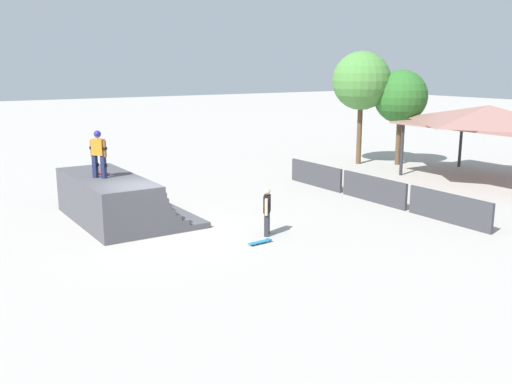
% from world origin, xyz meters
% --- Properties ---
extents(ground_plane, '(160.00, 160.00, 0.00)m').
position_xyz_m(ground_plane, '(0.00, 0.00, 0.00)').
color(ground_plane, '#ADA8A0').
extents(quarter_pipe_ramp, '(5.45, 3.73, 1.63)m').
position_xyz_m(quarter_pipe_ramp, '(-2.26, -0.40, 0.73)').
color(quarter_pipe_ramp, '#4C4C51').
rests_on(quarter_pipe_ramp, ground).
extents(skater_on_deck, '(0.65, 0.54, 1.65)m').
position_xyz_m(skater_on_deck, '(-2.16, -0.93, 2.58)').
color(skater_on_deck, '#1E2347').
rests_on(skater_on_deck, quarter_pipe_ramp).
extents(skateboard_on_deck, '(0.87, 0.41, 0.09)m').
position_xyz_m(skateboard_on_deck, '(-2.74, -0.69, 1.69)').
color(skateboard_on_deck, blue).
rests_on(skateboard_on_deck, quarter_pipe_ramp).
extents(bystander_walking, '(0.55, 0.48, 1.58)m').
position_xyz_m(bystander_walking, '(2.19, 3.15, 0.88)').
color(bystander_walking, '#2D2D33').
rests_on(bystander_walking, ground).
extents(skateboard_on_ground, '(0.27, 0.84, 0.09)m').
position_xyz_m(skateboard_on_ground, '(2.87, 2.46, 0.06)').
color(skateboard_on_ground, red).
rests_on(skateboard_on_ground, ground).
extents(barrier_fence, '(11.01, 0.12, 1.05)m').
position_xyz_m(barrier_fence, '(0.69, 9.40, 0.53)').
color(barrier_fence, '#3D3D42').
rests_on(barrier_fence, ground).
extents(pavilion_shelter, '(7.49, 5.37, 3.63)m').
position_xyz_m(pavilion_shelter, '(0.37, 17.02, 3.11)').
color(pavilion_shelter, '#2D2D33').
rests_on(pavilion_shelter, ground).
extents(tree_beside_pavilion, '(2.92, 2.92, 5.24)m').
position_xyz_m(tree_beside_pavilion, '(-5.15, 16.96, 3.76)').
color(tree_beside_pavilion, brown).
rests_on(tree_beside_pavilion, ground).
extents(tree_far_back, '(3.21, 3.21, 6.25)m').
position_xyz_m(tree_far_back, '(-6.56, 15.31, 4.62)').
color(tree_far_back, brown).
rests_on(tree_far_back, ground).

